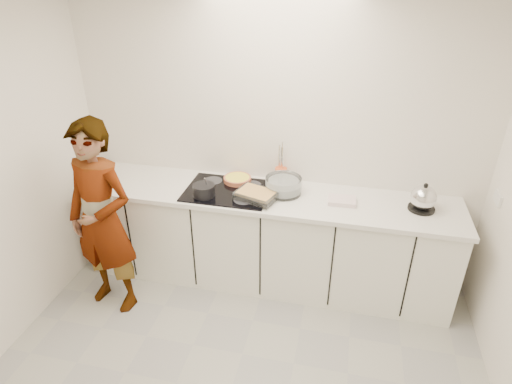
% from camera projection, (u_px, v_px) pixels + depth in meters
% --- Properties ---
extents(wall_back, '(3.60, 0.00, 2.60)m').
position_uv_depth(wall_back, '(275.00, 138.00, 3.74)').
color(wall_back, white).
rests_on(wall_back, ground).
extents(base_cabinets, '(3.20, 0.58, 0.87)m').
position_uv_depth(base_cabinets, '(267.00, 240.00, 3.88)').
color(base_cabinets, white).
rests_on(base_cabinets, floor).
extents(countertop, '(3.24, 0.64, 0.04)m').
position_uv_depth(countertop, '(268.00, 197.00, 3.66)').
color(countertop, white).
rests_on(countertop, base_cabinets).
extents(hob, '(0.72, 0.54, 0.01)m').
position_uv_depth(hob, '(228.00, 191.00, 3.70)').
color(hob, black).
rests_on(hob, countertop).
extents(tart_dish, '(0.29, 0.29, 0.04)m').
position_uv_depth(tart_dish, '(237.00, 179.00, 3.83)').
color(tart_dish, '#C56544').
rests_on(tart_dish, hob).
extents(saucepan, '(0.23, 0.23, 0.17)m').
position_uv_depth(saucepan, '(204.00, 190.00, 3.58)').
color(saucepan, black).
rests_on(saucepan, hob).
extents(baking_dish, '(0.39, 0.33, 0.06)m').
position_uv_depth(baking_dish, '(257.00, 195.00, 3.55)').
color(baking_dish, silver).
rests_on(baking_dish, hob).
extents(mixing_bowl, '(0.32, 0.32, 0.14)m').
position_uv_depth(mixing_bowl, '(283.00, 186.00, 3.65)').
color(mixing_bowl, silver).
rests_on(mixing_bowl, countertop).
extents(tea_towel, '(0.23, 0.17, 0.04)m').
position_uv_depth(tea_towel, '(342.00, 201.00, 3.52)').
color(tea_towel, white).
rests_on(tea_towel, countertop).
extents(kettle, '(0.27, 0.27, 0.24)m').
position_uv_depth(kettle, '(423.00, 199.00, 3.38)').
color(kettle, black).
rests_on(kettle, countertop).
extents(utensil_crock, '(0.12, 0.12, 0.13)m').
position_uv_depth(utensil_crock, '(281.00, 175.00, 3.84)').
color(utensil_crock, '#DC5726').
rests_on(utensil_crock, countertop).
extents(cook, '(0.68, 0.51, 1.68)m').
position_uv_depth(cook, '(102.00, 220.00, 3.43)').
color(cook, white).
rests_on(cook, floor).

